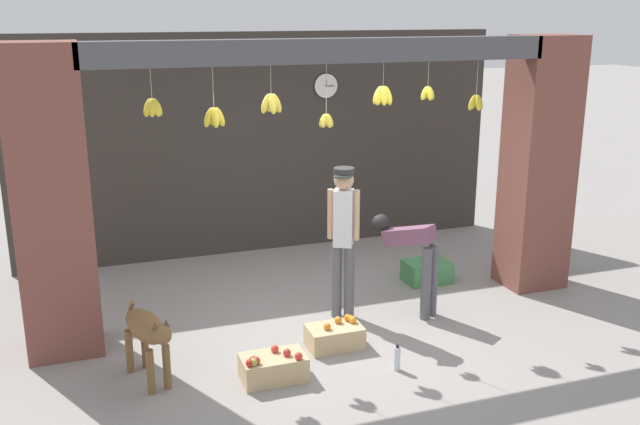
{
  "coord_description": "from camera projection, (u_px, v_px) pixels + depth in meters",
  "views": [
    {
      "loc": [
        -2.47,
        -6.63,
        3.25
      ],
      "look_at": [
        0.0,
        0.4,
        1.14
      ],
      "focal_mm": 40.0,
      "sensor_mm": 36.0,
      "label": 1
    }
  ],
  "objects": [
    {
      "name": "ground_plane",
      "position": [
        332.0,
        323.0,
        7.69
      ],
      "size": [
        60.0,
        60.0,
        0.0
      ],
      "primitive_type": "plane",
      "color": "gray"
    },
    {
      "name": "shop_back_wall",
      "position": [
        264.0,
        144.0,
        9.74
      ],
      "size": [
        6.71,
        0.12,
        2.99
      ],
      "primitive_type": "cube",
      "color": "#38332D",
      "rests_on": "ground_plane"
    },
    {
      "name": "shop_pillar_left",
      "position": [
        52.0,
        205.0,
        6.7
      ],
      "size": [
        0.7,
        0.6,
        2.99
      ],
      "primitive_type": "cube",
      "color": "brown",
      "rests_on": "ground_plane"
    },
    {
      "name": "shop_pillar_right",
      "position": [
        538.0,
        165.0,
        8.42
      ],
      "size": [
        0.7,
        0.6,
        2.99
      ],
      "primitive_type": "cube",
      "color": "brown",
      "rests_on": "ground_plane"
    },
    {
      "name": "storefront_awning",
      "position": [
        328.0,
        56.0,
        7.03
      ],
      "size": [
        4.81,
        0.32,
        0.9
      ],
      "color": "#4C4C51"
    },
    {
      "name": "dog",
      "position": [
        147.0,
        332.0,
        6.35
      ],
      "size": [
        0.43,
        0.91,
        0.72
      ],
      "rotation": [
        0.0,
        0.0,
        -1.28
      ],
      "color": "brown",
      "rests_on": "ground_plane"
    },
    {
      "name": "shopkeeper",
      "position": [
        343.0,
        231.0,
        7.59
      ],
      "size": [
        0.31,
        0.31,
        1.68
      ],
      "rotation": [
        0.0,
        0.0,
        2.63
      ],
      "color": "#56565B",
      "rests_on": "ground_plane"
    },
    {
      "name": "worker_stooping",
      "position": [
        413.0,
        252.0,
        7.8
      ],
      "size": [
        0.56,
        0.74,
        1.06
      ],
      "rotation": [
        0.0,
        0.0,
        0.56
      ],
      "color": "#56565B",
      "rests_on": "ground_plane"
    },
    {
      "name": "fruit_crate_oranges",
      "position": [
        335.0,
        336.0,
        7.12
      ],
      "size": [
        0.54,
        0.35,
        0.29
      ],
      "color": "tan",
      "rests_on": "ground_plane"
    },
    {
      "name": "fruit_crate_apples",
      "position": [
        273.0,
        367.0,
        6.49
      ],
      "size": [
        0.59,
        0.35,
        0.3
      ],
      "color": "tan",
      "rests_on": "ground_plane"
    },
    {
      "name": "produce_box_green",
      "position": [
        427.0,
        271.0,
        8.84
      ],
      "size": [
        0.55,
        0.39,
        0.27
      ],
      "primitive_type": "cube",
      "color": "#42844C",
      "rests_on": "ground_plane"
    },
    {
      "name": "water_bottle",
      "position": [
        397.0,
        358.0,
        6.66
      ],
      "size": [
        0.06,
        0.06,
        0.26
      ],
      "color": "silver",
      "rests_on": "ground_plane"
    },
    {
      "name": "wall_clock",
      "position": [
        326.0,
        86.0,
        9.74
      ],
      "size": [
        0.35,
        0.03,
        0.35
      ],
      "color": "black"
    }
  ]
}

